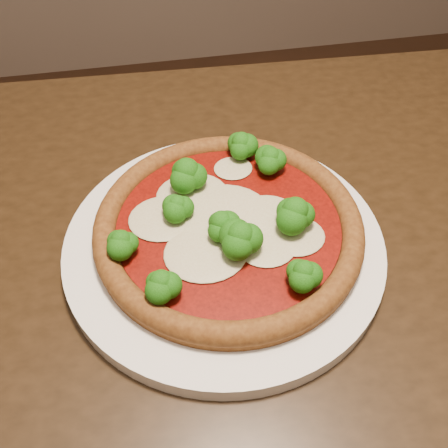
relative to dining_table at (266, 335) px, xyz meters
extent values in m
cube|color=black|center=(0.00, 0.00, 0.07)|extent=(1.30, 0.91, 0.04)
cylinder|color=white|center=(-0.04, 0.06, 0.10)|extent=(0.33, 0.33, 0.02)
cylinder|color=brown|center=(-0.03, 0.07, 0.12)|extent=(0.28, 0.28, 0.01)
torus|color=brown|center=(-0.03, 0.07, 0.12)|extent=(0.28, 0.28, 0.02)
cylinder|color=#720C05|center=(-0.03, 0.07, 0.12)|extent=(0.23, 0.23, 0.00)
ellipsoid|color=beige|center=(0.00, 0.03, 0.13)|extent=(0.06, 0.05, 0.00)
ellipsoid|color=beige|center=(-0.01, 0.15, 0.13)|extent=(0.04, 0.04, 0.00)
ellipsoid|color=beige|center=(-0.06, 0.03, 0.13)|extent=(0.08, 0.08, 0.01)
ellipsoid|color=beige|center=(0.01, 0.07, 0.13)|extent=(0.07, 0.07, 0.01)
ellipsoid|color=beige|center=(-0.10, 0.08, 0.13)|extent=(0.07, 0.07, 0.01)
ellipsoid|color=beige|center=(-0.06, 0.11, 0.13)|extent=(0.08, 0.07, 0.01)
ellipsoid|color=beige|center=(0.03, 0.03, 0.13)|extent=(0.06, 0.05, 0.00)
ellipsoid|color=beige|center=(-0.04, 0.08, 0.13)|extent=(0.10, 0.09, 0.01)
ellipsoid|color=#247F14|center=(0.00, 0.17, 0.15)|extent=(0.04, 0.04, 0.03)
ellipsoid|color=#247F14|center=(-0.14, 0.05, 0.14)|extent=(0.03, 0.03, 0.03)
ellipsoid|color=#247F14|center=(-0.04, 0.05, 0.15)|extent=(0.04, 0.04, 0.03)
ellipsoid|color=#247F14|center=(0.03, 0.14, 0.15)|extent=(0.04, 0.04, 0.03)
ellipsoid|color=#247F14|center=(-0.07, 0.12, 0.15)|extent=(0.05, 0.05, 0.04)
ellipsoid|color=#247F14|center=(-0.08, 0.08, 0.14)|extent=(0.03, 0.03, 0.03)
ellipsoid|color=#247F14|center=(-0.03, 0.03, 0.15)|extent=(0.05, 0.05, 0.04)
ellipsoid|color=#247F14|center=(-0.11, -0.01, 0.14)|extent=(0.04, 0.04, 0.03)
ellipsoid|color=#247F14|center=(0.02, -0.02, 0.14)|extent=(0.04, 0.04, 0.03)
ellipsoid|color=#247F14|center=(0.03, 0.05, 0.15)|extent=(0.05, 0.05, 0.04)
camera|label=1|loc=(-0.10, -0.27, 0.51)|focal=40.00mm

